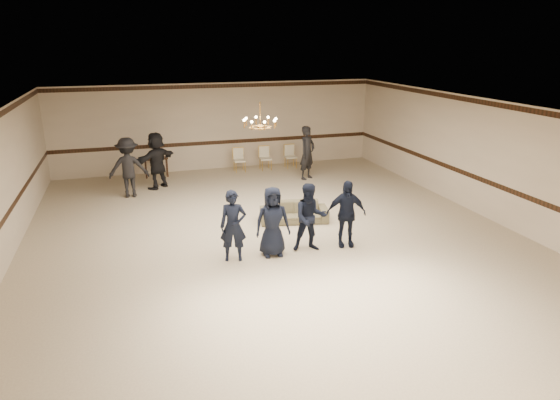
# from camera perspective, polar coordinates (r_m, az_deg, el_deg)

# --- Properties ---
(room) EXTENTS (12.01, 14.01, 3.21)m
(room) POSITION_cam_1_polar(r_m,az_deg,el_deg) (12.02, -1.01, 3.20)
(room) COLOR beige
(room) RESTS_ON ground
(chair_rail) EXTENTS (12.00, 0.02, 0.14)m
(chair_rail) POSITION_cam_1_polar(r_m,az_deg,el_deg) (18.79, -7.04, 6.66)
(chair_rail) COLOR black
(chair_rail) RESTS_ON wall_back
(crown_molding) EXTENTS (12.00, 0.02, 0.14)m
(crown_molding) POSITION_cam_1_polar(r_m,az_deg,el_deg) (18.49, -7.29, 12.99)
(crown_molding) COLOR black
(crown_molding) RESTS_ON wall_back
(chandelier) EXTENTS (0.94, 0.94, 0.89)m
(chandelier) POSITION_cam_1_polar(r_m,az_deg,el_deg) (12.71, -2.33, 9.88)
(chandelier) COLOR #BE883D
(chandelier) RESTS_ON ceiling
(boy_a) EXTENTS (0.66, 0.50, 1.61)m
(boy_a) POSITION_cam_1_polar(r_m,az_deg,el_deg) (10.83, -5.45, -3.01)
(boy_a) COLOR black
(boy_a) RESTS_ON floor
(boy_b) EXTENTS (0.82, 0.56, 1.61)m
(boy_b) POSITION_cam_1_polar(r_m,az_deg,el_deg) (11.03, -0.87, -2.53)
(boy_b) COLOR black
(boy_b) RESTS_ON floor
(boy_c) EXTENTS (0.87, 0.73, 1.61)m
(boy_c) POSITION_cam_1_polar(r_m,az_deg,el_deg) (11.30, 3.51, -2.04)
(boy_c) COLOR black
(boy_c) RESTS_ON floor
(boy_d) EXTENTS (1.01, 0.59, 1.61)m
(boy_d) POSITION_cam_1_polar(r_m,az_deg,el_deg) (11.63, 7.66, -1.57)
(boy_d) COLOR black
(boy_d) RESTS_ON floor
(settee) EXTENTS (1.92, 1.05, 0.53)m
(settee) POSITION_cam_1_polar(r_m,az_deg,el_deg) (13.25, 1.64, -1.41)
(settee) COLOR brown
(settee) RESTS_ON floor
(adult_left) EXTENTS (1.25, 0.77, 1.87)m
(adult_left) POSITION_cam_1_polar(r_m,az_deg,el_deg) (15.89, -17.19, 3.62)
(adult_left) COLOR black
(adult_left) RESTS_ON floor
(adult_mid) EXTENTS (1.70, 1.51, 1.87)m
(adult_mid) POSITION_cam_1_polar(r_m,az_deg,el_deg) (16.59, -14.12, 4.48)
(adult_mid) COLOR black
(adult_mid) RESTS_ON floor
(adult_right) EXTENTS (0.81, 0.75, 1.87)m
(adult_right) POSITION_cam_1_polar(r_m,az_deg,el_deg) (17.22, 3.19, 5.50)
(adult_right) COLOR black
(adult_right) RESTS_ON floor
(banquet_chair_left) EXTENTS (0.46, 0.46, 0.87)m
(banquet_chair_left) POSITION_cam_1_polar(r_m,az_deg,el_deg) (18.31, -4.72, 4.62)
(banquet_chair_left) COLOR #EDE6C8
(banquet_chair_left) RESTS_ON floor
(banquet_chair_mid) EXTENTS (0.45, 0.45, 0.87)m
(banquet_chair_mid) POSITION_cam_1_polar(r_m,az_deg,el_deg) (18.54, -1.69, 4.85)
(banquet_chair_mid) COLOR #EDE6C8
(banquet_chair_mid) RESTS_ON floor
(banquet_chair_right) EXTENTS (0.43, 0.43, 0.87)m
(banquet_chair_right) POSITION_cam_1_polar(r_m,az_deg,el_deg) (18.83, 1.25, 5.06)
(banquet_chair_right) COLOR #EDE6C8
(banquet_chair_right) RESTS_ON floor
(console_table) EXTENTS (0.84, 0.38, 0.69)m
(console_table) POSITION_cam_1_polar(r_m,az_deg,el_deg) (18.13, -14.15, 3.71)
(console_table) COLOR black
(console_table) RESTS_ON floor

